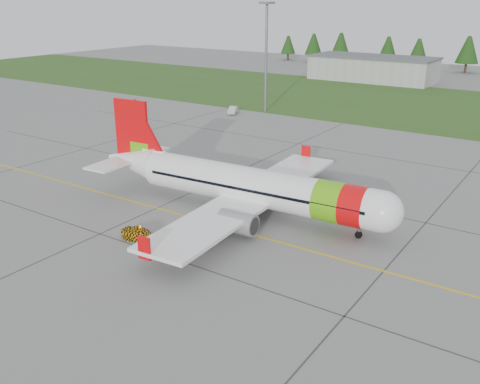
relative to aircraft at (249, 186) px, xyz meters
The scene contains 8 objects.
ground 13.91m from the aircraft, 63.94° to the right, with size 320.00×320.00×0.00m, color gray.
aircraft is the anchor object (origin of this frame).
follow_me_car 12.11m from the aircraft, 113.15° to the right, with size 1.55×1.31×3.86m, color yellow.
service_van 50.84m from the aircraft, 126.59° to the left, with size 1.46×1.38×4.18m, color silver.
grass_strip 70.13m from the aircraft, 85.12° to the left, with size 320.00×50.00×0.03m, color #30561E.
taxi_guideline 7.89m from the aircraft, 35.12° to the right, with size 120.00×0.25×0.02m, color gold.
hangar_west 100.72m from the aircraft, 103.81° to the left, with size 32.00×14.00×6.00m, color #A8A8A3.
floodlight_mast 53.15m from the aircraft, 119.61° to the left, with size 0.50×0.50×20.00m, color slate.
Camera 1 is at (21.99, -30.99, 21.23)m, focal length 40.00 mm.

